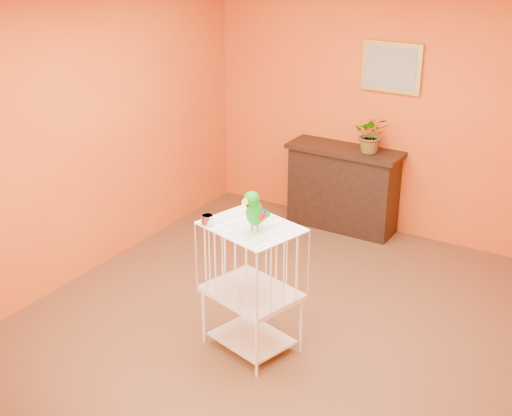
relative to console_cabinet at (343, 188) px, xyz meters
The scene contains 8 objects.
ground 2.12m from the console_cabinet, 79.53° to the right, with size 4.50×4.50×0.00m, color brown.
room_shell 2.36m from the console_cabinet, 79.53° to the right, with size 4.50×4.50×4.50m.
console_cabinet is the anchor object (origin of this frame).
potted_plant 0.66m from the console_cabinet, ahead, with size 0.35×0.39×0.30m, color #26722D.
framed_picture 1.36m from the console_cabinet, 25.71° to the left, with size 0.62×0.04×0.50m.
birdcage 2.49m from the console_cabinet, 81.17° to the right, with size 0.79×0.68×1.05m.
feed_cup 2.68m from the console_cabinet, 88.15° to the right, with size 0.09×0.09×0.07m, color silver.
parrot 2.67m from the console_cabinet, 79.98° to the right, with size 0.16×0.29×0.32m.
Camera 1 is at (2.52, -4.48, 3.20)m, focal length 50.00 mm.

